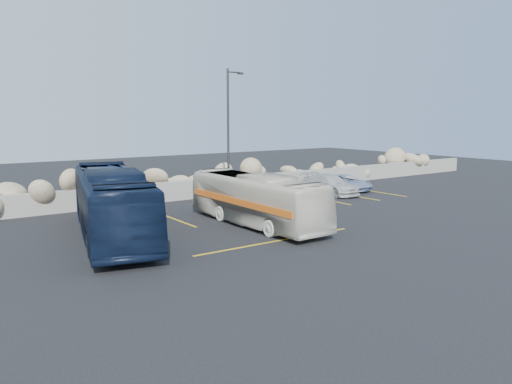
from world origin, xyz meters
TOP-DOWN VIEW (x-y plane):
  - ground at (0.00, 0.00)m, footprint 90.00×90.00m
  - seawall at (0.00, 12.00)m, footprint 60.00×0.40m
  - riprap_pile at (0.00, 13.20)m, footprint 54.00×2.80m
  - parking_lines at (4.64, 5.57)m, footprint 18.16×9.36m
  - lamppost at (2.56, 9.50)m, footprint 1.14×0.18m
  - vintage_bus at (0.11, 3.30)m, footprint 2.11×8.98m
  - tour_coach at (-6.40, 4.83)m, footprint 4.97×11.07m
  - car_a at (2.98, 8.40)m, footprint 1.82×4.35m
  - car_b at (5.48, 8.45)m, footprint 1.36×3.79m
  - car_c at (9.73, 8.18)m, footprint 1.91×4.55m
  - car_d at (11.96, 8.88)m, footprint 2.19×4.10m

SIDE VIEW (x-z plane):
  - ground at x=0.00m, z-range 0.00..0.00m
  - parking_lines at x=4.64m, z-range 0.00..0.01m
  - car_d at x=11.96m, z-range 0.00..1.10m
  - seawall at x=0.00m, z-range 0.00..1.20m
  - car_b at x=5.48m, z-range 0.00..1.24m
  - car_c at x=9.73m, z-range 0.00..1.31m
  - car_a at x=2.98m, z-range 0.00..1.47m
  - vintage_bus at x=0.11m, z-range 0.00..2.50m
  - riprap_pile at x=0.00m, z-range 0.00..2.60m
  - tour_coach at x=-6.40m, z-range 0.00..3.00m
  - lamppost at x=2.56m, z-range 0.30..8.30m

